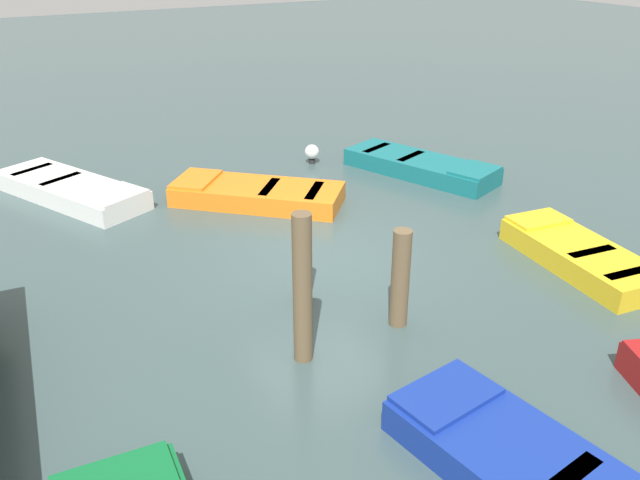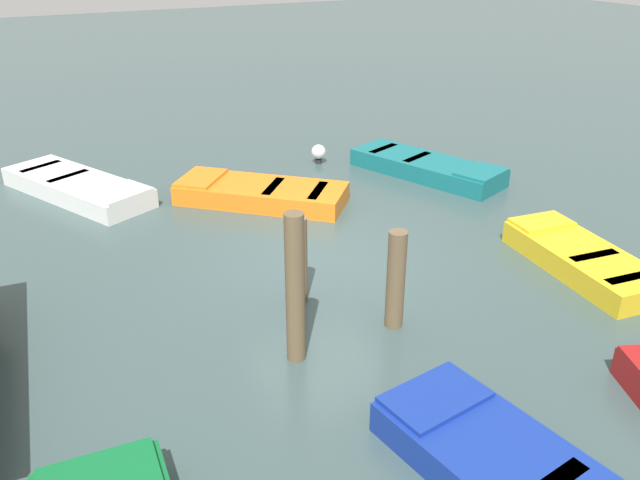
% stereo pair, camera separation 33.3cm
% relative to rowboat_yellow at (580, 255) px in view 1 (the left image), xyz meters
% --- Properties ---
extents(ground_plane, '(80.00, 80.00, 0.00)m').
position_rel_rowboat_yellow_xyz_m(ground_plane, '(2.42, 3.84, -0.22)').
color(ground_plane, '#384C4C').
extents(rowboat_yellow, '(3.07, 1.48, 0.46)m').
position_rel_rowboat_yellow_xyz_m(rowboat_yellow, '(0.00, 0.00, 0.00)').
color(rowboat_yellow, gold).
rests_on(rowboat_yellow, ground_plane).
extents(rowboat_teal, '(3.89, 2.50, 0.46)m').
position_rel_rowboat_yellow_xyz_m(rowboat_teal, '(5.13, -0.36, -0.00)').
color(rowboat_teal, '#14666B').
rests_on(rowboat_teal, ground_plane).
extents(rowboat_blue, '(3.61, 1.85, 0.46)m').
position_rel_rowboat_yellow_xyz_m(rowboat_blue, '(-3.41, 4.39, -0.00)').
color(rowboat_blue, navy).
rests_on(rowboat_blue, ground_plane).
extents(rowboat_white, '(4.04, 2.87, 0.46)m').
position_rel_rowboat_yellow_xyz_m(rowboat_white, '(7.47, 7.27, -0.00)').
color(rowboat_white, silver).
rests_on(rowboat_white, ground_plane).
extents(rowboat_orange, '(3.37, 3.58, 0.46)m').
position_rel_rowboat_yellow_xyz_m(rowboat_orange, '(5.35, 3.82, -0.00)').
color(rowboat_orange, orange).
rests_on(rowboat_orange, ground_plane).
extents(mooring_piling_far_right, '(0.26, 0.26, 1.41)m').
position_rel_rowboat_yellow_xyz_m(mooring_piling_far_right, '(1.27, 4.77, 0.49)').
color(mooring_piling_far_right, brown).
rests_on(mooring_piling_far_right, ground_plane).
extents(mooring_piling_mid_left, '(0.27, 0.27, 1.53)m').
position_rel_rowboat_yellow_xyz_m(mooring_piling_mid_left, '(-0.04, 3.84, 0.55)').
color(mooring_piling_mid_left, brown).
rests_on(mooring_piling_mid_left, ground_plane).
extents(mooring_piling_center, '(0.26, 0.26, 2.17)m').
position_rel_rowboat_yellow_xyz_m(mooring_piling_center, '(-0.14, 5.48, 0.87)').
color(mooring_piling_center, brown).
rests_on(mooring_piling_center, ground_plane).
extents(marker_buoy, '(0.36, 0.36, 0.48)m').
position_rel_rowboat_yellow_xyz_m(marker_buoy, '(7.09, 1.56, 0.07)').
color(marker_buoy, '#262626').
rests_on(marker_buoy, ground_plane).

